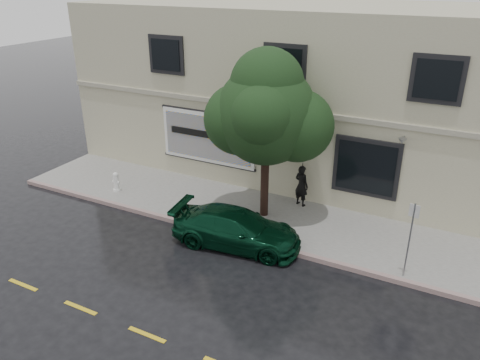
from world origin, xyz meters
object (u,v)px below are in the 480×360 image
at_px(pedestrian, 301,186).
at_px(car, 236,228).
at_px(street_tree, 266,115).
at_px(fire_hydrant, 116,182).

bearing_deg(pedestrian, car, 93.34).
bearing_deg(street_tree, fire_hydrant, -171.96).
bearing_deg(car, street_tree, -7.99).
relative_size(car, street_tree, 0.78).
bearing_deg(street_tree, car, -91.31).
distance_m(street_tree, fire_hydrant, 6.99).
distance_m(car, street_tree, 3.86).
height_order(pedestrian, street_tree, street_tree).
xyz_separation_m(car, pedestrian, (0.96, 3.40, 0.33)).
distance_m(car, fire_hydrant, 6.16).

